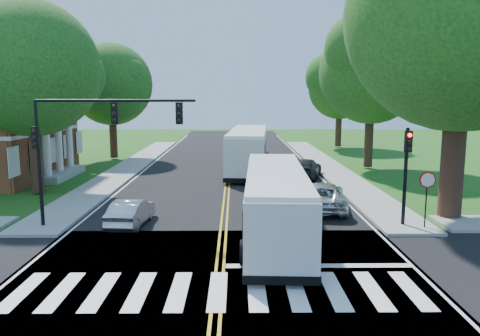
{
  "coord_description": "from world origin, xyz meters",
  "views": [
    {
      "loc": [
        0.56,
        -14.16,
        5.96
      ],
      "look_at": [
        0.77,
        8.81,
        2.4
      ],
      "focal_mm": 35.0,
      "sensor_mm": 36.0,
      "label": 1
    }
  ],
  "objects_px": {
    "bus_lead": "(275,202)",
    "bus_follow": "(248,149)",
    "signal_nw": "(90,132)",
    "suv": "(322,196)",
    "signal_ne": "(406,163)",
    "dark_sedan": "(305,168)",
    "hatchback": "(131,212)"
  },
  "relations": [
    {
      "from": "bus_lead",
      "to": "bus_follow",
      "type": "relative_size",
      "value": 0.87
    },
    {
      "from": "signal_nw",
      "to": "suv",
      "type": "relative_size",
      "value": 1.39
    },
    {
      "from": "signal_ne",
      "to": "bus_lead",
      "type": "distance_m",
      "value": 6.29
    },
    {
      "from": "bus_follow",
      "to": "suv",
      "type": "height_order",
      "value": "bus_follow"
    },
    {
      "from": "signal_nw",
      "to": "signal_ne",
      "type": "relative_size",
      "value": 1.62
    },
    {
      "from": "signal_ne",
      "to": "suv",
      "type": "bearing_deg",
      "value": 131.08
    },
    {
      "from": "dark_sedan",
      "to": "bus_lead",
      "type": "bearing_deg",
      "value": 93.17
    },
    {
      "from": "suv",
      "to": "dark_sedan",
      "type": "distance_m",
      "value": 9.59
    },
    {
      "from": "bus_follow",
      "to": "dark_sedan",
      "type": "distance_m",
      "value": 5.29
    },
    {
      "from": "signal_nw",
      "to": "bus_lead",
      "type": "xyz_separation_m",
      "value": [
        8.09,
        -1.36,
        -2.84
      ]
    },
    {
      "from": "hatchback",
      "to": "suv",
      "type": "bearing_deg",
      "value": -156.92
    },
    {
      "from": "signal_nw",
      "to": "hatchback",
      "type": "distance_m",
      "value": 4.09
    },
    {
      "from": "bus_lead",
      "to": "suv",
      "type": "bearing_deg",
      "value": -117.75
    },
    {
      "from": "suv",
      "to": "signal_ne",
      "type": "bearing_deg",
      "value": 139.21
    },
    {
      "from": "bus_follow",
      "to": "suv",
      "type": "xyz_separation_m",
      "value": [
        3.54,
        -12.78,
        -1.03
      ]
    },
    {
      "from": "bus_follow",
      "to": "hatchback",
      "type": "distance_m",
      "value": 16.94
    },
    {
      "from": "bus_follow",
      "to": "dark_sedan",
      "type": "xyz_separation_m",
      "value": [
        4.08,
        -3.21,
        -1.04
      ]
    },
    {
      "from": "bus_follow",
      "to": "hatchback",
      "type": "height_order",
      "value": "bus_follow"
    },
    {
      "from": "bus_follow",
      "to": "dark_sedan",
      "type": "bearing_deg",
      "value": 146.25
    },
    {
      "from": "bus_lead",
      "to": "signal_ne",
      "type": "bearing_deg",
      "value": -164.33
    },
    {
      "from": "signal_ne",
      "to": "hatchback",
      "type": "bearing_deg",
      "value": 177.89
    },
    {
      "from": "signal_nw",
      "to": "hatchback",
      "type": "height_order",
      "value": "signal_nw"
    },
    {
      "from": "signal_nw",
      "to": "signal_ne",
      "type": "height_order",
      "value": "signal_nw"
    },
    {
      "from": "signal_nw",
      "to": "suv",
      "type": "bearing_deg",
      "value": 17.89
    },
    {
      "from": "suv",
      "to": "dark_sedan",
      "type": "relative_size",
      "value": 1.07
    },
    {
      "from": "bus_follow",
      "to": "hatchback",
      "type": "xyz_separation_m",
      "value": [
        -5.86,
        -15.85,
        -1.12
      ]
    },
    {
      "from": "signal_nw",
      "to": "bus_follow",
      "type": "height_order",
      "value": "signal_nw"
    },
    {
      "from": "dark_sedan",
      "to": "suv",
      "type": "bearing_deg",
      "value": 103.28
    },
    {
      "from": "signal_nw",
      "to": "hatchback",
      "type": "xyz_separation_m",
      "value": [
        1.57,
        0.47,
        -3.74
      ]
    },
    {
      "from": "signal_nw",
      "to": "hatchback",
      "type": "bearing_deg",
      "value": 16.7
    },
    {
      "from": "signal_ne",
      "to": "dark_sedan",
      "type": "relative_size",
      "value": 0.91
    },
    {
      "from": "bus_follow",
      "to": "signal_nw",
      "type": "bearing_deg",
      "value": 69.97
    }
  ]
}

